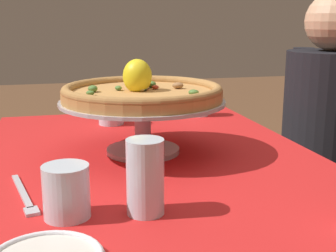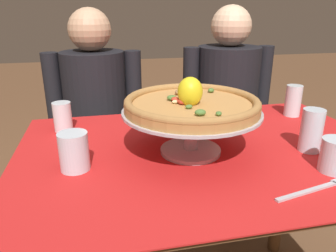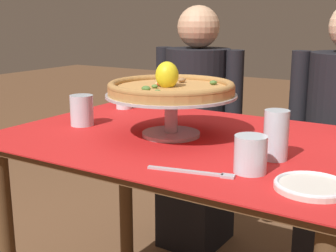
{
  "view_description": "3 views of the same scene",
  "coord_description": "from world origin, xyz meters",
  "px_view_note": "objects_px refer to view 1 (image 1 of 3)",
  "views": [
    {
      "loc": [
        1.02,
        -0.22,
        1.09
      ],
      "look_at": [
        -0.11,
        0.06,
        0.81
      ],
      "focal_mm": 48.3,
      "sensor_mm": 36.0,
      "label": 1
    },
    {
      "loc": [
        -0.31,
        -0.87,
        1.17
      ],
      "look_at": [
        -0.11,
        0.06,
        0.82
      ],
      "focal_mm": 34.31,
      "sensor_mm": 36.0,
      "label": 2
    },
    {
      "loc": [
        0.67,
        -1.2,
        1.13
      ],
      "look_at": [
        -0.07,
        -0.01,
        0.79
      ],
      "focal_mm": 48.65,
      "sensor_mm": 36.0,
      "label": 3
    }
  ],
  "objects_px": {
    "pizza_stand": "(143,114)",
    "dinner_fork": "(24,196)",
    "water_glass_back_left": "(199,103)",
    "water_glass_front_right": "(67,195)",
    "pizza": "(142,91)",
    "water_glass_side_right": "(145,182)",
    "water_glass_side_left": "(111,110)",
    "diner_left": "(322,172)"
  },
  "relations": [
    {
      "from": "pizza_stand",
      "to": "water_glass_side_left",
      "type": "xyz_separation_m",
      "value": [
        -0.34,
        -0.04,
        -0.05
      ]
    },
    {
      "from": "pizza",
      "to": "water_glass_side_right",
      "type": "bearing_deg",
      "value": -10.1
    },
    {
      "from": "pizza_stand",
      "to": "water_glass_front_right",
      "type": "xyz_separation_m",
      "value": [
        0.34,
        -0.2,
        -0.06
      ]
    },
    {
      "from": "water_glass_side_left",
      "to": "water_glass_side_right",
      "type": "relative_size",
      "value": 0.8
    },
    {
      "from": "water_glass_back_left",
      "to": "water_glass_side_right",
      "type": "distance_m",
      "value": 0.83
    },
    {
      "from": "water_glass_back_left",
      "to": "water_glass_side_left",
      "type": "height_order",
      "value": "water_glass_side_left"
    },
    {
      "from": "water_glass_side_left",
      "to": "dinner_fork",
      "type": "xyz_separation_m",
      "value": [
        0.57,
        -0.23,
        -0.04
      ]
    },
    {
      "from": "water_glass_back_left",
      "to": "pizza_stand",
      "type": "bearing_deg",
      "value": -34.85
    },
    {
      "from": "pizza",
      "to": "diner_left",
      "type": "relative_size",
      "value": 0.33
    },
    {
      "from": "pizza_stand",
      "to": "diner_left",
      "type": "height_order",
      "value": "diner_left"
    },
    {
      "from": "water_glass_side_left",
      "to": "water_glass_front_right",
      "type": "height_order",
      "value": "water_glass_side_left"
    },
    {
      "from": "water_glass_back_left",
      "to": "diner_left",
      "type": "height_order",
      "value": "diner_left"
    },
    {
      "from": "pizza",
      "to": "water_glass_side_left",
      "type": "distance_m",
      "value": 0.36
    },
    {
      "from": "water_glass_side_left",
      "to": "diner_left",
      "type": "height_order",
      "value": "diner_left"
    },
    {
      "from": "pizza_stand",
      "to": "diner_left",
      "type": "bearing_deg",
      "value": 111.86
    },
    {
      "from": "pizza_stand",
      "to": "water_glass_side_right",
      "type": "distance_m",
      "value": 0.37
    },
    {
      "from": "pizza",
      "to": "water_glass_side_right",
      "type": "relative_size",
      "value": 2.97
    },
    {
      "from": "pizza_stand",
      "to": "pizza",
      "type": "xyz_separation_m",
      "value": [
        -0.0,
        -0.0,
        0.06
      ]
    },
    {
      "from": "water_glass_back_left",
      "to": "water_glass_side_right",
      "type": "height_order",
      "value": "water_glass_side_right"
    },
    {
      "from": "water_glass_back_left",
      "to": "water_glass_front_right",
      "type": "height_order",
      "value": "water_glass_back_left"
    },
    {
      "from": "pizza_stand",
      "to": "water_glass_front_right",
      "type": "height_order",
      "value": "pizza_stand"
    },
    {
      "from": "water_glass_back_left",
      "to": "water_glass_front_right",
      "type": "bearing_deg",
      "value": -32.59
    },
    {
      "from": "pizza",
      "to": "dinner_fork",
      "type": "relative_size",
      "value": 1.82
    },
    {
      "from": "pizza_stand",
      "to": "water_glass_side_left",
      "type": "height_order",
      "value": "pizza_stand"
    },
    {
      "from": "pizza",
      "to": "water_glass_back_left",
      "type": "relative_size",
      "value": 3.77
    },
    {
      "from": "diner_left",
      "to": "water_glass_side_left",
      "type": "bearing_deg",
      "value": -94.09
    },
    {
      "from": "water_glass_front_right",
      "to": "pizza",
      "type": "bearing_deg",
      "value": 150.27
    },
    {
      "from": "water_glass_back_left",
      "to": "dinner_fork",
      "type": "bearing_deg",
      "value": -41.07
    },
    {
      "from": "water_glass_front_right",
      "to": "diner_left",
      "type": "distance_m",
      "value": 1.13
    },
    {
      "from": "water_glass_side_left",
      "to": "water_glass_back_left",
      "type": "bearing_deg",
      "value": 100.22
    },
    {
      "from": "water_glass_back_left",
      "to": "pizza",
      "type": "bearing_deg",
      "value": -34.95
    },
    {
      "from": "water_glass_side_right",
      "to": "pizza_stand",
      "type": "bearing_deg",
      "value": 169.8
    },
    {
      "from": "water_glass_back_left",
      "to": "water_glass_front_right",
      "type": "distance_m",
      "value": 0.87
    },
    {
      "from": "pizza_stand",
      "to": "water_glass_side_left",
      "type": "relative_size",
      "value": 3.87
    },
    {
      "from": "pizza",
      "to": "water_glass_side_right",
      "type": "height_order",
      "value": "pizza"
    },
    {
      "from": "pizza_stand",
      "to": "dinner_fork",
      "type": "distance_m",
      "value": 0.37
    },
    {
      "from": "water_glass_side_right",
      "to": "pizza",
      "type": "bearing_deg",
      "value": 169.9
    },
    {
      "from": "pizza_stand",
      "to": "dinner_fork",
      "type": "relative_size",
      "value": 1.89
    },
    {
      "from": "diner_left",
      "to": "dinner_fork",
      "type": "bearing_deg",
      "value": -62.12
    },
    {
      "from": "pizza",
      "to": "diner_left",
      "type": "height_order",
      "value": "diner_left"
    },
    {
      "from": "pizza_stand",
      "to": "water_glass_front_right",
      "type": "distance_m",
      "value": 0.4
    },
    {
      "from": "water_glass_back_left",
      "to": "water_glass_front_right",
      "type": "xyz_separation_m",
      "value": [
        0.74,
        -0.47,
        -0.01
      ]
    }
  ]
}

